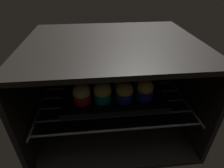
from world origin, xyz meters
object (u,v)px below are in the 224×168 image
object	(u,v)px
muffin_row2_col2	(119,71)
muffin_row2_col0	(83,72)
muffin_row0_col0	(82,94)
muffin_row2_col3	(137,71)
muffin_row0_col2	(124,92)
muffin_row0_col1	(103,92)
muffin_row1_col1	(102,81)
muffin_row0_col3	(145,90)
muffin_row1_col0	(83,82)
muffin_row1_col2	(122,81)
muffin_row1_col3	(141,79)
baking_tray	(112,90)
muffin_row2_col1	(101,72)

from	to	relation	value
muffin_row2_col2	muffin_row2_col0	bearing A→B (deg)	-179.69
muffin_row0_col0	muffin_row2_col3	bearing A→B (deg)	32.04
muffin_row0_col0	muffin_row2_col2	distance (cm)	21.29
muffin_row0_col2	muffin_row2_col2	xyz separation A→B (cm)	(-0.06, 15.52, 0.31)
muffin_row0_col1	muffin_row1_col1	bearing A→B (deg)	89.02
muffin_row0_col2	muffin_row0_col3	bearing A→B (deg)	4.24
muffin_row1_col1	muffin_row0_col1	bearing A→B (deg)	-90.98
muffin_row2_col2	muffin_row2_col3	xyz separation A→B (cm)	(8.00, -0.63, -0.47)
muffin_row0_col0	muffin_row2_col2	xyz separation A→B (cm)	(15.05, 15.06, 0.33)
muffin_row0_col1	muffin_row1_col0	xyz separation A→B (cm)	(-7.00, 7.51, 0.06)
muffin_row0_col0	muffin_row2_col3	size ratio (longest dim) A/B	1.03
muffin_row1_col2	muffin_row2_col0	xyz separation A→B (cm)	(-15.29, 7.40, 0.52)
muffin_row1_col3	muffin_row2_col3	world-z (taller)	muffin_row1_col3
baking_tray	muffin_row2_col1	world-z (taller)	muffin_row2_col1
muffin_row0_col1	muffin_row1_col3	xyz separation A→B (cm)	(15.46, 7.17, 0.46)
muffin_row0_col0	muffin_row1_col2	size ratio (longest dim) A/B	1.03
baking_tray	muffin_row0_col3	xyz separation A→B (cm)	(11.28, -7.17, 4.24)
muffin_row1_col1	muffin_row1_col3	distance (cm)	15.35
muffin_row0_col2	muffin_row2_col2	bearing A→B (deg)	90.22
muffin_row1_col1	muffin_row1_col2	distance (cm)	8.00
muffin_row1_col0	muffin_row1_col3	size ratio (longest dim) A/B	0.98
muffin_row1_col3	muffin_row2_col0	bearing A→B (deg)	161.24
muffin_row1_col2	muffin_row1_col0	bearing A→B (deg)	179.84
muffin_row0_col0	muffin_row1_col0	distance (cm)	7.62
muffin_row0_col0	muffin_row2_col1	distance (cm)	16.39
muffin_row1_col2	muffin_row0_col0	bearing A→B (deg)	-153.87
baking_tray	muffin_row2_col0	bearing A→B (deg)	145.72
muffin_row0_col2	muffin_row1_col3	bearing A→B (deg)	45.09
muffin_row1_col1	muffin_row2_col0	bearing A→B (deg)	132.53
muffin_row1_col0	muffin_row1_col3	bearing A→B (deg)	-0.86
muffin_row0_col2	muffin_row1_col3	distance (cm)	10.93
muffin_row0_col2	muffin_row2_col3	bearing A→B (deg)	61.91
muffin_row1_col2	muffin_row2_col3	size ratio (longest dim) A/B	1.00
muffin_row0_col0	muffin_row2_col0	distance (cm)	14.98
baking_tray	muffin_row1_col2	size ratio (longest dim) A/B	5.14
muffin_row0_col0	muffin_row2_col0	world-z (taller)	muffin_row2_col0
muffin_row0_col1	muffin_row2_col0	world-z (taller)	muffin_row2_col0
muffin_row2_col1	muffin_row2_col2	distance (cm)	7.39
muffin_row0_col0	muffin_row1_col2	world-z (taller)	muffin_row0_col0
muffin_row2_col1	muffin_row2_col3	distance (cm)	15.38
muffin_row0_col3	muffin_row2_col3	bearing A→B (deg)	88.70
muffin_row0_col0	muffin_row2_col1	bearing A→B (deg)	62.02
muffin_row2_col0	muffin_row0_col1	bearing A→B (deg)	-64.13
muffin_row2_col1	muffin_row0_col3	bearing A→B (deg)	-43.66
muffin_row0_col3	muffin_row1_col3	size ratio (longest dim) A/B	0.99
muffin_row1_col0	muffin_row1_col2	distance (cm)	15.08
muffin_row0_col0	muffin_row2_col0	xyz separation A→B (cm)	(0.15, 14.98, 0.40)
muffin_row1_col0	muffin_row0_col1	bearing A→B (deg)	-46.98
muffin_row2_col2	muffin_row2_col3	bearing A→B (deg)	-4.51
baking_tray	muffin_row0_col2	world-z (taller)	muffin_row0_col2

